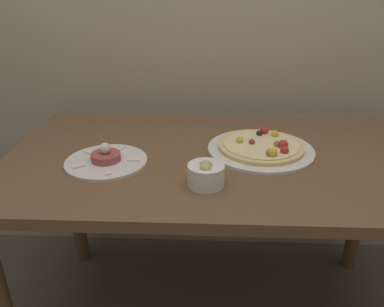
# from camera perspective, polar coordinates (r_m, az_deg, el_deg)

# --- Properties ---
(dining_table) EXTENTS (1.41, 0.78, 0.72)m
(dining_table) POSITION_cam_1_polar(r_m,az_deg,el_deg) (1.28, 4.18, -3.99)
(dining_table) COLOR brown
(dining_table) RESTS_ON ground_plane
(pizza_plate) EXTENTS (0.36, 0.36, 0.05)m
(pizza_plate) POSITION_cam_1_polar(r_m,az_deg,el_deg) (1.28, 10.52, 0.93)
(pizza_plate) COLOR silver
(pizza_plate) RESTS_ON dining_table
(tartare_plate) EXTENTS (0.26, 0.26, 0.07)m
(tartare_plate) POSITION_cam_1_polar(r_m,az_deg,el_deg) (1.21, -12.95, -0.95)
(tartare_plate) COLOR silver
(tartare_plate) RESTS_ON dining_table
(small_bowl) EXTENTS (0.10, 0.10, 0.08)m
(small_bowl) POSITION_cam_1_polar(r_m,az_deg,el_deg) (1.04, 2.12, -3.13)
(small_bowl) COLOR white
(small_bowl) RESTS_ON dining_table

